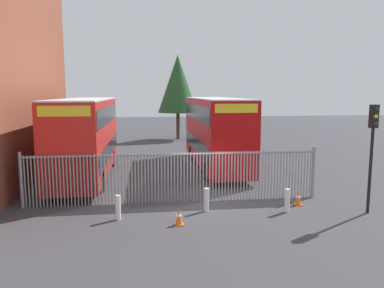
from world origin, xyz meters
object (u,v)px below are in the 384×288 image
at_px(bollard_near_left, 118,208).
at_px(traffic_cone_mid_forecourt, 298,198).
at_px(double_decker_bus_near_gate, 215,130).
at_px(traffic_light_kerbside, 373,139).
at_px(bollard_near_right, 287,201).
at_px(double_decker_bus_behind_fence_left, 86,135).
at_px(bollard_center_front, 206,200).
at_px(traffic_cone_by_gate, 179,217).

distance_m(bollard_near_left, traffic_cone_mid_forecourt, 7.53).
xyz_separation_m(double_decker_bus_near_gate, traffic_light_kerbside, (4.34, -9.72, 0.56)).
height_order(double_decker_bus_near_gate, bollard_near_right, double_decker_bus_near_gate).
distance_m(double_decker_bus_near_gate, double_decker_bus_behind_fence_left, 7.90).
relative_size(bollard_center_front, traffic_light_kerbside, 0.22).
bearing_deg(bollard_center_front, traffic_cone_by_gate, -131.33).
xyz_separation_m(double_decker_bus_near_gate, bollard_center_front, (-2.00, -8.69, -1.95)).
height_order(bollard_near_right, traffic_light_kerbside, traffic_light_kerbside).
relative_size(double_decker_bus_near_gate, bollard_center_front, 11.38).
bearing_deg(traffic_light_kerbside, traffic_cone_by_gate, -177.08).
bearing_deg(bollard_center_front, double_decker_bus_behind_fence_left, 129.64).
xyz_separation_m(bollard_near_right, traffic_light_kerbside, (3.15, -0.52, 2.51)).
xyz_separation_m(bollard_center_front, traffic_light_kerbside, (6.34, -1.03, 2.51)).
xyz_separation_m(bollard_center_front, bollard_near_right, (3.19, -0.51, 0.00)).
height_order(bollard_center_front, bollard_near_right, same).
bearing_deg(double_decker_bus_behind_fence_left, traffic_light_kerbside, -33.27).
relative_size(double_decker_bus_behind_fence_left, traffic_light_kerbside, 2.51).
xyz_separation_m(double_decker_bus_behind_fence_left, bollard_near_right, (8.88, -7.38, -1.95)).
bearing_deg(bollard_near_right, traffic_cone_mid_forecourt, 45.81).
relative_size(double_decker_bus_behind_fence_left, traffic_cone_by_gate, 18.32).
height_order(bollard_near_right, traffic_cone_mid_forecourt, bollard_near_right).
bearing_deg(traffic_cone_by_gate, double_decker_bus_behind_fence_left, 118.21).
relative_size(double_decker_bus_near_gate, bollard_near_right, 11.38).
bearing_deg(double_decker_bus_behind_fence_left, double_decker_bus_near_gate, 13.34).
bearing_deg(bollard_center_front, double_decker_bus_near_gate, 77.02).
xyz_separation_m(double_decker_bus_near_gate, bollard_near_right, (1.19, -9.20, -1.95)).
bearing_deg(bollard_near_left, traffic_light_kerbside, -2.61).
height_order(double_decker_bus_behind_fence_left, bollard_near_left, double_decker_bus_behind_fence_left).
relative_size(bollard_near_right, traffic_cone_by_gate, 1.61).
distance_m(traffic_cone_by_gate, traffic_cone_mid_forecourt, 5.54).
relative_size(double_decker_bus_behind_fence_left, bollard_near_right, 11.38).
bearing_deg(bollard_center_front, traffic_light_kerbside, -9.22).
bearing_deg(bollard_near_left, traffic_cone_by_gate, -20.63).
height_order(bollard_near_left, traffic_cone_mid_forecourt, bollard_near_left).
bearing_deg(bollard_near_left, bollard_near_right, 0.58).
distance_m(bollard_near_left, bollard_near_right, 6.65).
height_order(traffic_cone_by_gate, traffic_cone_mid_forecourt, same).
relative_size(double_decker_bus_behind_fence_left, traffic_cone_mid_forecourt, 18.32).
height_order(bollard_center_front, traffic_cone_by_gate, bollard_center_front).
bearing_deg(traffic_cone_mid_forecourt, bollard_near_left, -173.03).
relative_size(double_decker_bus_behind_fence_left, bollard_center_front, 11.38).
bearing_deg(traffic_cone_by_gate, bollard_center_front, 48.67).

